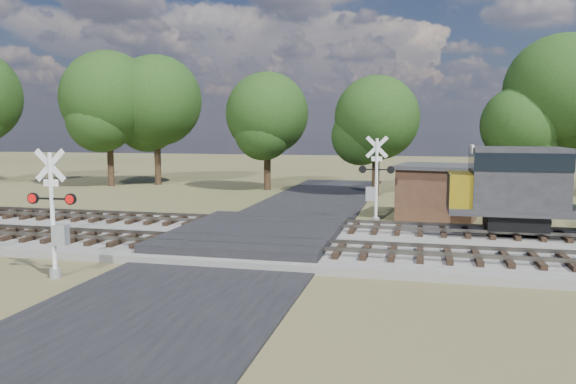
# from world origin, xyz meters

# --- Properties ---
(ground) EXTENTS (160.00, 160.00, 0.00)m
(ground) POSITION_xyz_m (0.00, 0.00, 0.00)
(ground) COLOR #474C29
(ground) RESTS_ON ground
(ballast_bed) EXTENTS (140.00, 10.00, 0.30)m
(ballast_bed) POSITION_xyz_m (10.00, 0.50, 0.15)
(ballast_bed) COLOR gray
(ballast_bed) RESTS_ON ground
(road) EXTENTS (7.00, 60.00, 0.08)m
(road) POSITION_xyz_m (0.00, 0.00, 0.04)
(road) COLOR black
(road) RESTS_ON ground
(crossing_panel) EXTENTS (7.00, 9.00, 0.62)m
(crossing_panel) POSITION_xyz_m (0.00, 0.50, 0.32)
(crossing_panel) COLOR #262628
(crossing_panel) RESTS_ON ground
(track_near) EXTENTS (140.00, 2.60, 0.33)m
(track_near) POSITION_xyz_m (3.12, -2.00, 0.41)
(track_near) COLOR black
(track_near) RESTS_ON ballast_bed
(track_far) EXTENTS (140.00, 2.60, 0.33)m
(track_far) POSITION_xyz_m (3.12, 3.00, 0.41)
(track_far) COLOR black
(track_far) RESTS_ON ballast_bed
(crossing_signal_near) EXTENTS (1.75, 0.38, 4.33)m
(crossing_signal_near) POSITION_xyz_m (-4.82, -6.78, 1.80)
(crossing_signal_near) COLOR silver
(crossing_signal_near) RESTS_ON ground
(crossing_signal_far) EXTENTS (1.86, 0.40, 4.61)m
(crossing_signal_far) POSITION_xyz_m (4.63, 6.53, 1.92)
(crossing_signal_far) COLOR silver
(crossing_signal_far) RESTS_ON ground
(equipment_shed) EXTENTS (5.10, 5.10, 2.99)m
(equipment_shed) POSITION_xyz_m (7.95, 9.14, 1.51)
(equipment_shed) COLOR #42291C
(equipment_shed) RESTS_ON ground
(treeline) EXTENTS (84.53, 11.48, 11.94)m
(treeline) POSITION_xyz_m (2.38, 20.73, 6.95)
(treeline) COLOR black
(treeline) RESTS_ON ground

